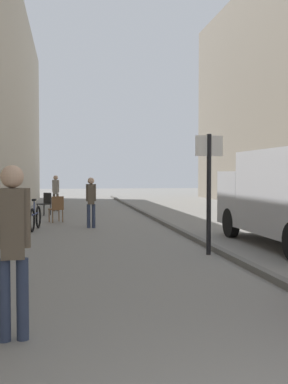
{
  "coord_description": "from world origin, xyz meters",
  "views": [
    {
      "loc": [
        -1.74,
        -1.84,
        1.75
      ],
      "look_at": [
        1.0,
        14.31,
        1.1
      ],
      "focal_mm": 43.07,
      "sensor_mm": 36.0,
      "label": 1
    }
  ],
  "objects": [
    {
      "name": "ground_plane",
      "position": [
        0.0,
        12.0,
        0.0
      ],
      "size": [
        80.0,
        80.0,
        0.0
      ],
      "primitive_type": "plane",
      "color": "gray"
    },
    {
      "name": "street_sign_post",
      "position": [
        1.3,
        7.68,
        1.55
      ],
      "size": [
        0.6,
        0.1,
        2.6
      ],
      "rotation": [
        0.0,
        0.0,
        3.12
      ],
      "color": "black",
      "rests_on": "ground_plane"
    },
    {
      "name": "bicycle_leaning",
      "position": [
        -2.68,
        12.73,
        0.38
      ],
      "size": [
        0.26,
        1.77,
        0.98
      ],
      "rotation": [
        0.0,
        0.0,
        -0.12
      ],
      "color": "black",
      "rests_on": "ground_plane"
    },
    {
      "name": "kerb_strip",
      "position": [
        1.58,
        12.0,
        0.06
      ],
      "size": [
        0.16,
        40.0,
        0.12
      ],
      "primitive_type": "cube",
      "color": "#615F5B",
      "rests_on": "ground_plane"
    },
    {
      "name": "pedestrian_far_crossing",
      "position": [
        -0.95,
        13.02,
        0.94
      ],
      "size": [
        0.32,
        0.21,
        1.63
      ],
      "rotation": [
        0.0,
        0.0,
        3.13
      ],
      "color": "#2D3851",
      "rests_on": "ground_plane"
    },
    {
      "name": "pedestrian_mid_block",
      "position": [
        -2.21,
        20.03,
        0.97
      ],
      "size": [
        0.32,
        0.24,
        1.67
      ],
      "rotation": [
        0.0,
        0.0,
        2.87
      ],
      "color": "brown",
      "rests_on": "ground_plane"
    },
    {
      "name": "pedestrian_main_foreground",
      "position": [
        -2.29,
        3.09,
        1.06
      ],
      "size": [
        0.37,
        0.24,
        1.84
      ],
      "rotation": [
        0.0,
        0.0,
        3.23
      ],
      "color": "#2D3851",
      "rests_on": "ground_plane"
    },
    {
      "name": "cafe_chair_by_doorway",
      "position": [
        -2.07,
        14.92,
        0.55
      ],
      "size": [
        0.57,
        0.57,
        0.94
      ],
      "rotation": [
        0.0,
        0.0,
        0.38
      ],
      "color": "brown",
      "rests_on": "ground_plane"
    },
    {
      "name": "cafe_chair_near_window",
      "position": [
        -2.6,
        17.97,
        0.55
      ],
      "size": [
        0.62,
        0.62,
        0.94
      ],
      "rotation": [
        0.0,
        0.0,
        2.37
      ],
      "color": "black",
      "rests_on": "ground_plane"
    }
  ]
}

